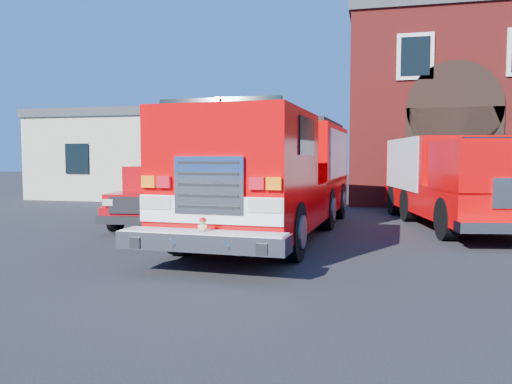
% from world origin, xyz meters
% --- Properties ---
extents(ground, '(100.00, 100.00, 0.00)m').
position_xyz_m(ground, '(0.00, 0.00, 0.00)').
color(ground, black).
rests_on(ground, ground).
extents(parking_stripe_far, '(0.12, 3.00, 0.01)m').
position_xyz_m(parking_stripe_far, '(6.50, 7.00, 0.00)').
color(parking_stripe_far, yellow).
rests_on(parking_stripe_far, ground).
extents(side_building, '(10.20, 8.20, 4.35)m').
position_xyz_m(side_building, '(-9.00, 13.00, 2.20)').
color(side_building, beige).
rests_on(side_building, ground).
extents(fire_engine, '(3.42, 10.47, 3.18)m').
position_xyz_m(fire_engine, '(-0.04, 1.40, 1.65)').
color(fire_engine, black).
rests_on(fire_engine, ground).
extents(pickup_truck, '(2.65, 5.68, 1.79)m').
position_xyz_m(pickup_truck, '(-3.85, 2.58, 0.85)').
color(pickup_truck, black).
rests_on(pickup_truck, ground).
extents(secondary_truck, '(3.99, 8.55, 2.67)m').
position_xyz_m(secondary_truck, '(4.82, 4.18, 1.46)').
color(secondary_truck, black).
rests_on(secondary_truck, ground).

